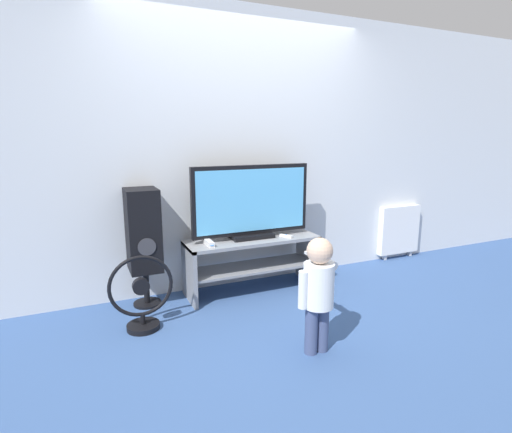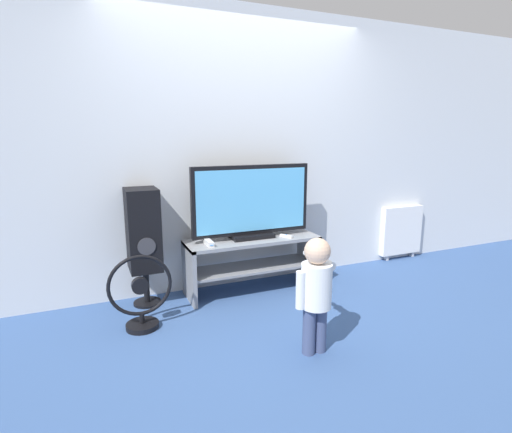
# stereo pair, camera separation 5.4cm
# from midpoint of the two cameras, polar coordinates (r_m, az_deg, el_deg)

# --- Properties ---
(ground_plane) EXTENTS (16.00, 16.00, 0.00)m
(ground_plane) POSITION_cam_midpoint_polar(r_m,az_deg,el_deg) (3.69, 0.37, -11.53)
(ground_plane) COLOR #38568C
(wall_back) EXTENTS (10.00, 0.06, 2.60)m
(wall_back) POSITION_cam_midpoint_polar(r_m,az_deg,el_deg) (3.84, -2.68, 9.39)
(wall_back) COLOR silver
(wall_back) RESTS_ON ground_plane
(tv_stand) EXTENTS (1.25, 0.41, 0.51)m
(tv_stand) POSITION_cam_midpoint_polar(r_m,az_deg,el_deg) (3.75, -0.93, -5.63)
(tv_stand) COLOR gray
(tv_stand) RESTS_ON ground_plane
(television) EXTENTS (1.13, 0.20, 0.68)m
(television) POSITION_cam_midpoint_polar(r_m,az_deg,el_deg) (3.65, -1.07, 1.99)
(television) COLOR black
(television) RESTS_ON tv_stand
(game_console) EXTENTS (0.05, 0.19, 0.05)m
(game_console) POSITION_cam_midpoint_polar(r_m,az_deg,el_deg) (3.49, -7.22, -3.74)
(game_console) COLOR white
(game_console) RESTS_ON tv_stand
(remote_primary) EXTENTS (0.09, 0.13, 0.03)m
(remote_primary) POSITION_cam_midpoint_polar(r_m,az_deg,el_deg) (3.75, 3.91, -2.80)
(remote_primary) COLOR white
(remote_primary) RESTS_ON tv_stand
(child) EXTENTS (0.30, 0.46, 0.80)m
(child) POSITION_cam_midpoint_polar(r_m,az_deg,el_deg) (2.71, 8.27, -9.74)
(child) COLOR #3F4C72
(child) RESTS_ON ground_plane
(speaker_tower) EXTENTS (0.26, 0.33, 1.02)m
(speaker_tower) POSITION_cam_midpoint_polar(r_m,az_deg,el_deg) (3.49, -16.25, -2.17)
(speaker_tower) COLOR black
(speaker_tower) RESTS_ON ground_plane
(floor_fan) EXTENTS (0.48, 0.25, 0.58)m
(floor_fan) POSITION_cam_midpoint_polar(r_m,az_deg,el_deg) (3.17, -16.51, -10.94)
(floor_fan) COLOR black
(floor_fan) RESTS_ON ground_plane
(radiator) EXTENTS (0.55, 0.08, 0.63)m
(radiator) POSITION_cam_midpoint_polar(r_m,az_deg,el_deg) (5.01, 19.46, -1.80)
(radiator) COLOR white
(radiator) RESTS_ON ground_plane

